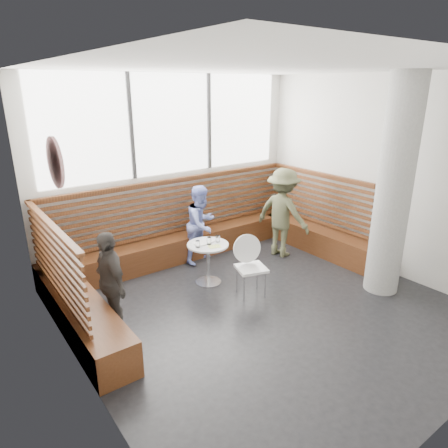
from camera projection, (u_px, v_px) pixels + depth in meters
room at (270, 200)px, 5.13m from camera, size 5.00×5.00×3.20m
booth at (197, 245)px, 6.86m from camera, size 5.00×2.50×1.44m
concrete_column at (394, 189)px, 5.71m from camera, size 0.50×0.50×3.20m
wall_art at (55, 162)px, 3.82m from camera, size 0.03×0.50×0.50m
cafe_table at (208, 255)px, 6.26m from camera, size 0.65×0.65×0.67m
cafe_chair at (248, 261)px, 5.91m from camera, size 0.44×0.43×0.91m
adult_man at (283, 213)px, 7.23m from camera, size 0.83×1.16×1.63m
child_back at (202, 224)px, 7.01m from camera, size 0.82×0.73×1.39m
child_left at (110, 282)px, 4.99m from camera, size 0.33×0.79×1.34m
plate_near at (200, 243)px, 6.20m from camera, size 0.22×0.22×0.02m
plate_far at (208, 240)px, 6.32m from camera, size 0.21×0.21×0.01m
glass_left at (198, 244)px, 6.05m from camera, size 0.07×0.07×0.11m
glass_mid at (209, 241)px, 6.16m from camera, size 0.07×0.07×0.12m
glass_right at (218, 239)px, 6.27m from camera, size 0.07×0.07×0.11m
menu_card at (214, 246)px, 6.10m from camera, size 0.22×0.18×0.00m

